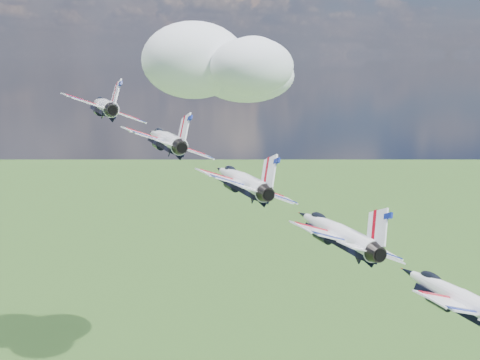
{
  "coord_description": "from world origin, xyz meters",
  "views": [
    {
      "loc": [
        15.11,
        -74.65,
        170.58
      ],
      "look_at": [
        15.27,
        -9.73,
        157.05
      ],
      "focal_mm": 45.0,
      "sensor_mm": 36.0,
      "label": 1
    }
  ],
  "objects_px": {
    "jet_1": "(165,139)",
    "jet_2": "(240,180)",
    "jet_3": "(334,231)",
    "jet_4": "(456,297)",
    "jet_0": "(103,106)"
  },
  "relations": [
    {
      "from": "jet_1",
      "to": "jet_2",
      "type": "xyz_separation_m",
      "value": [
        9.26,
        -8.31,
        -3.42
      ]
    },
    {
      "from": "jet_3",
      "to": "jet_4",
      "type": "relative_size",
      "value": 1.0
    },
    {
      "from": "jet_0",
      "to": "jet_3",
      "type": "relative_size",
      "value": 1.0
    },
    {
      "from": "jet_2",
      "to": "jet_4",
      "type": "bearing_deg",
      "value": -63.23
    },
    {
      "from": "jet_3",
      "to": "jet_1",
      "type": "bearing_deg",
      "value": 116.77
    },
    {
      "from": "jet_4",
      "to": "jet_2",
      "type": "bearing_deg",
      "value": 116.77
    },
    {
      "from": "jet_3",
      "to": "jet_2",
      "type": "bearing_deg",
      "value": 116.77
    },
    {
      "from": "jet_2",
      "to": "jet_3",
      "type": "bearing_deg",
      "value": -63.23
    },
    {
      "from": "jet_1",
      "to": "jet_4",
      "type": "height_order",
      "value": "jet_1"
    },
    {
      "from": "jet_1",
      "to": "jet_2",
      "type": "bearing_deg",
      "value": -63.23
    },
    {
      "from": "jet_0",
      "to": "jet_1",
      "type": "bearing_deg",
      "value": -63.23
    },
    {
      "from": "jet_0",
      "to": "jet_4",
      "type": "height_order",
      "value": "jet_0"
    },
    {
      "from": "jet_3",
      "to": "jet_4",
      "type": "xyz_separation_m",
      "value": [
        9.26,
        -8.31,
        -3.42
      ]
    },
    {
      "from": "jet_2",
      "to": "jet_0",
      "type": "bearing_deg",
      "value": 116.77
    },
    {
      "from": "jet_3",
      "to": "jet_4",
      "type": "distance_m",
      "value": 12.9
    }
  ]
}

